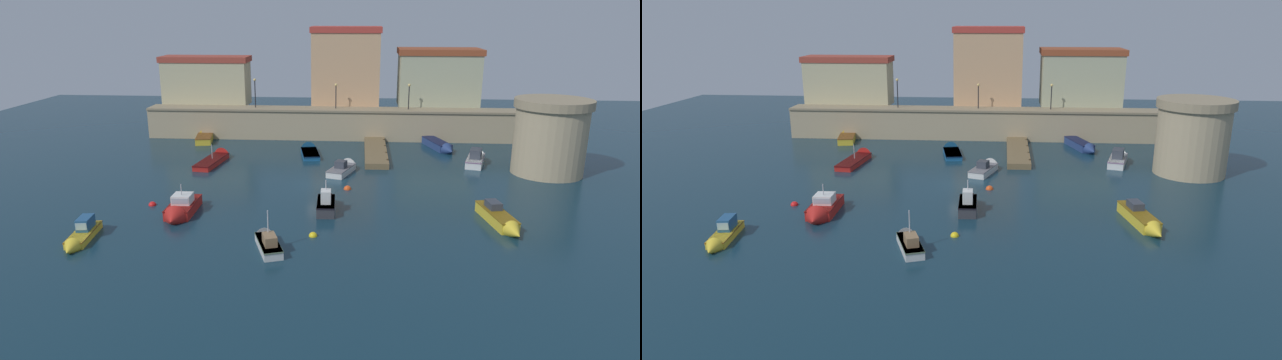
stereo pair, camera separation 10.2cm
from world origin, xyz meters
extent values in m
plane|color=#112D3D|center=(0.00, 0.00, 0.00)|extent=(105.60, 105.60, 0.00)
cube|color=tan|center=(0.00, 19.11, 1.72)|extent=(44.64, 3.02, 3.43)
cube|color=gray|center=(0.00, 19.11, 3.55)|extent=(44.64, 3.32, 0.24)
cube|color=#C0B68A|center=(-16.18, 22.63, 6.11)|extent=(10.60, 4.01, 5.34)
cube|color=#9D3B2E|center=(-16.18, 22.63, 9.13)|extent=(11.03, 4.17, 0.70)
cube|color=tan|center=(1.44, 23.22, 7.90)|extent=(8.29, 5.19, 8.93)
cube|color=#B7382F|center=(1.44, 23.22, 12.72)|extent=(8.62, 5.40, 0.70)
cube|color=#AFB28E|center=(12.89, 23.50, 6.61)|extent=(9.70, 5.76, 6.34)
cube|color=brown|center=(12.89, 23.50, 10.13)|extent=(10.09, 5.99, 0.70)
cylinder|color=tan|center=(21.06, 5.21, 3.15)|extent=(6.49, 6.49, 6.29)
cylinder|color=gray|center=(21.06, 5.21, 6.69)|extent=(7.01, 7.01, 0.80)
cube|color=brown|center=(5.07, 11.47, 0.29)|extent=(2.35, 12.26, 0.58)
cylinder|color=#4E3F29|center=(6.13, 16.07, 0.35)|extent=(0.20, 0.20, 0.70)
cylinder|color=#4E3F29|center=(6.13, 13.00, 0.35)|extent=(0.20, 0.20, 0.70)
cylinder|color=#4E3F29|center=(6.13, 9.94, 0.35)|extent=(0.20, 0.20, 0.70)
cylinder|color=#4E3F29|center=(6.13, 6.88, 0.35)|extent=(0.20, 0.20, 0.70)
cylinder|color=black|center=(-9.34, 19.11, 5.26)|extent=(0.12, 0.12, 3.17)
sphere|color=#F9D172|center=(-9.34, 19.11, 7.00)|extent=(0.32, 0.32, 0.32)
cylinder|color=black|center=(0.39, 19.11, 5.00)|extent=(0.12, 0.12, 2.66)
sphere|color=#F9D172|center=(0.39, 19.11, 6.49)|extent=(0.32, 0.32, 0.32)
cylinder|color=black|center=(9.01, 19.11, 5.03)|extent=(0.12, 0.12, 2.70)
sphere|color=#F9D172|center=(9.01, 19.11, 6.53)|extent=(0.32, 0.32, 0.32)
cube|color=silver|center=(1.64, 3.71, 0.32)|extent=(2.77, 4.27, 0.64)
cone|color=silver|center=(2.45, 6.07, 0.32)|extent=(1.77, 1.53, 1.49)
cube|color=slate|center=(1.64, 3.71, 0.60)|extent=(2.83, 4.35, 0.08)
cube|color=#333842|center=(1.60, 3.57, 0.97)|extent=(1.24, 1.26, 0.67)
cube|color=#99B7C6|center=(1.76, 4.05, 1.00)|extent=(0.84, 0.34, 0.40)
cube|color=red|center=(-11.54, 6.12, 0.27)|extent=(2.32, 5.97, 0.55)
cone|color=red|center=(-11.12, 9.65, 0.27)|extent=(1.71, 1.58, 1.56)
cube|color=#560B0B|center=(-11.54, 6.12, 0.51)|extent=(2.37, 6.09, 0.08)
cylinder|color=#B2B2B7|center=(-11.51, 6.38, 1.27)|extent=(0.08, 0.08, 1.45)
cube|color=red|center=(-10.04, -7.80, 0.39)|extent=(1.92, 4.22, 0.77)
cone|color=red|center=(-9.98, -10.42, 0.39)|extent=(1.76, 1.21, 1.73)
cube|color=maroon|center=(-10.04, -7.80, 0.73)|extent=(1.95, 4.30, 0.08)
cube|color=silver|center=(-10.04, -7.85, 1.11)|extent=(1.43, 1.50, 0.68)
cube|color=#99B7C6|center=(-10.02, -8.58, 1.15)|extent=(1.26, 0.09, 0.41)
cylinder|color=#B2B2B7|center=(-10.03, -8.02, 1.54)|extent=(0.08, 0.08, 1.54)
cube|color=white|center=(14.98, 8.00, 0.37)|extent=(2.72, 4.75, 0.74)
cone|color=white|center=(15.78, 10.72, 0.37)|extent=(1.74, 1.62, 1.44)
cube|color=#865A84|center=(14.98, 8.00, 0.70)|extent=(2.78, 4.84, 0.08)
cube|color=#333842|center=(14.95, 7.89, 1.19)|extent=(1.49, 1.98, 0.89)
cube|color=#99B7C6|center=(15.20, 8.73, 1.23)|extent=(0.91, 0.32, 0.54)
cube|color=gold|center=(-15.21, -13.31, 0.25)|extent=(1.70, 4.11, 0.50)
cone|color=gold|center=(-14.89, -15.79, 0.25)|extent=(1.28, 1.25, 1.15)
cube|color=brown|center=(-15.21, -13.31, 0.46)|extent=(1.73, 4.19, 0.08)
cube|color=navy|center=(-15.27, -12.81, 0.91)|extent=(1.02, 1.68, 0.82)
cube|color=#99B7C6|center=(-15.17, -13.60, 0.95)|extent=(0.75, 0.15, 0.49)
cube|color=silver|center=(-2.38, -14.35, 0.29)|extent=(2.36, 3.80, 0.58)
cone|color=silver|center=(-3.15, -12.23, 0.29)|extent=(1.42, 1.34, 1.15)
cube|color=#5D7255|center=(-2.38, -14.35, 0.54)|extent=(2.41, 3.88, 0.08)
cube|color=olive|center=(-2.23, -14.78, 0.91)|extent=(1.17, 1.47, 0.65)
cube|color=#99B7C6|center=(-2.45, -14.17, 0.94)|extent=(0.68, 0.29, 0.39)
cylinder|color=#B2B2B7|center=(-2.39, -14.33, 1.64)|extent=(0.08, 0.08, 2.12)
cube|color=gold|center=(13.40, -8.17, 0.41)|extent=(2.16, 5.12, 0.83)
cone|color=gold|center=(13.94, -11.25, 0.41)|extent=(1.47, 1.59, 1.25)
cube|color=#7F5C12|center=(13.40, -8.17, 0.79)|extent=(2.21, 5.22, 0.08)
cube|color=#333842|center=(13.28, -7.49, 1.09)|extent=(1.10, 1.53, 0.52)
cube|color=#333338|center=(0.84, -6.82, 0.41)|extent=(1.47, 3.53, 0.83)
cone|color=#333338|center=(0.76, -4.64, 0.41)|extent=(1.31, 1.02, 1.27)
cube|color=black|center=(0.84, -6.82, 0.79)|extent=(1.50, 3.60, 0.08)
cube|color=silver|center=(0.86, -7.17, 1.32)|extent=(0.80, 1.10, 0.98)
cube|color=#99B7C6|center=(0.84, -6.63, 1.37)|extent=(0.68, 0.09, 0.59)
cylinder|color=#B2B2B7|center=(0.85, -6.97, 1.70)|extent=(0.08, 0.08, 1.74)
cube|color=#195689|center=(-1.92, 10.28, 0.23)|extent=(2.46, 4.76, 0.46)
cone|color=#195689|center=(-2.42, 13.09, 0.23)|extent=(1.81, 1.53, 1.61)
cube|color=#0B2447|center=(-1.92, 10.28, 0.42)|extent=(2.51, 4.86, 0.08)
cube|color=gold|center=(-14.97, 15.89, 0.39)|extent=(2.38, 3.98, 0.78)
cone|color=gold|center=(-15.38, 18.20, 0.39)|extent=(1.83, 1.32, 1.67)
cube|color=brown|center=(-14.97, 15.89, 0.74)|extent=(2.43, 4.06, 0.08)
cube|color=navy|center=(12.03, 15.06, 0.42)|extent=(2.89, 5.31, 0.84)
cone|color=navy|center=(12.98, 12.00, 0.42)|extent=(1.72, 1.74, 1.37)
cube|color=#141B3D|center=(12.03, 15.06, 0.80)|extent=(2.95, 5.41, 0.08)
sphere|color=yellow|center=(0.27, -11.84, 0.00)|extent=(0.58, 0.58, 0.58)
sphere|color=#EA4C19|center=(2.36, -1.13, 0.00)|extent=(0.65, 0.65, 0.65)
sphere|color=red|center=(-13.00, -6.43, 0.00)|extent=(0.60, 0.60, 0.60)
camera|label=1|loc=(3.32, -46.90, 14.65)|focal=31.11mm
camera|label=2|loc=(3.42, -46.89, 14.65)|focal=31.11mm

